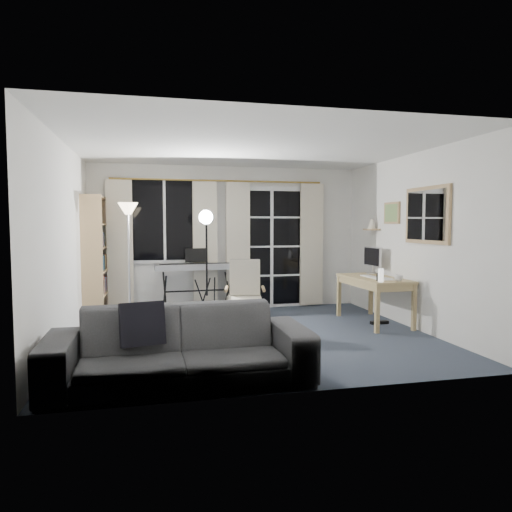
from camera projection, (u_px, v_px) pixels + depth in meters
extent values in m
cube|color=#323A4A|center=(253.00, 337.00, 5.85)|extent=(4.50, 4.00, 0.02)
cube|color=white|center=(164.00, 220.00, 7.44)|extent=(1.20, 0.06, 1.40)
cube|color=black|center=(165.00, 220.00, 7.41)|extent=(1.10, 0.02, 1.30)
cube|color=white|center=(165.00, 220.00, 7.40)|extent=(0.04, 0.03, 1.30)
cube|color=white|center=(271.00, 248.00, 7.87)|extent=(1.32, 0.06, 2.11)
cube|color=black|center=(254.00, 248.00, 7.77)|extent=(0.55, 0.02, 1.95)
cube|color=black|center=(288.00, 248.00, 7.90)|extent=(0.55, 0.02, 1.95)
cube|color=white|center=(272.00, 248.00, 7.83)|extent=(0.05, 0.04, 2.05)
cube|color=white|center=(272.00, 275.00, 7.86)|extent=(1.15, 0.03, 0.03)
cube|color=white|center=(272.00, 247.00, 7.82)|extent=(1.15, 0.03, 0.03)
cube|color=white|center=(272.00, 217.00, 7.79)|extent=(1.15, 0.03, 0.03)
cylinder|color=gold|center=(220.00, 181.00, 7.51)|extent=(3.50, 0.03, 0.03)
cube|color=beige|center=(120.00, 247.00, 7.21)|extent=(0.40, 0.07, 2.10)
cube|color=beige|center=(205.00, 246.00, 7.51)|extent=(0.40, 0.07, 2.10)
cube|color=beige|center=(238.00, 245.00, 7.63)|extent=(0.40, 0.07, 2.10)
cube|color=beige|center=(311.00, 245.00, 7.92)|extent=(0.40, 0.07, 2.10)
cube|color=tan|center=(92.00, 259.00, 6.53)|extent=(0.30, 0.03, 1.86)
cube|color=tan|center=(100.00, 255.00, 7.35)|extent=(0.30, 0.03, 1.86)
cube|color=tan|center=(87.00, 257.00, 6.91)|extent=(0.04, 0.84, 1.86)
cube|color=tan|center=(97.00, 316.00, 7.00)|extent=(0.31, 0.84, 0.02)
cube|color=tan|center=(97.00, 294.00, 6.98)|extent=(0.31, 0.84, 0.02)
cube|color=tan|center=(96.00, 271.00, 6.95)|extent=(0.31, 0.84, 0.02)
cube|color=tan|center=(96.00, 248.00, 6.93)|extent=(0.31, 0.84, 0.02)
cube|color=tan|center=(95.00, 224.00, 6.90)|extent=(0.31, 0.84, 0.02)
cube|color=tan|center=(94.00, 198.00, 6.87)|extent=(0.31, 0.84, 0.02)
cube|color=white|center=(95.00, 288.00, 6.63)|extent=(0.21, 0.06, 0.24)
cube|color=#AC4B48|center=(96.00, 289.00, 6.73)|extent=(0.21, 0.04, 0.19)
cube|color=#2C2C2C|center=(96.00, 287.00, 6.80)|extent=(0.21, 0.04, 0.21)
cube|color=#AC4B48|center=(97.00, 285.00, 6.87)|extent=(0.21, 0.04, 0.28)
cube|color=white|center=(98.00, 286.00, 6.94)|extent=(0.21, 0.05, 0.22)
cube|color=#BB4835|center=(98.00, 285.00, 7.02)|extent=(0.21, 0.04, 0.22)
cube|color=teal|center=(99.00, 284.00, 7.09)|extent=(0.21, 0.05, 0.23)
cube|color=#AC4B48|center=(100.00, 284.00, 7.17)|extent=(0.21, 0.03, 0.21)
cube|color=#BB4835|center=(100.00, 283.00, 7.24)|extent=(0.21, 0.05, 0.22)
cube|color=#2C2C2C|center=(101.00, 282.00, 7.32)|extent=(0.21, 0.03, 0.24)
cube|color=teal|center=(94.00, 263.00, 6.61)|extent=(0.21, 0.03, 0.25)
cube|color=#2C2C2C|center=(95.00, 263.00, 6.68)|extent=(0.21, 0.06, 0.25)
cube|color=#2C2C2C|center=(96.00, 264.00, 6.77)|extent=(0.21, 0.04, 0.22)
cube|color=teal|center=(96.00, 264.00, 6.84)|extent=(0.21, 0.03, 0.20)
cube|color=teal|center=(97.00, 263.00, 6.90)|extent=(0.21, 0.04, 0.22)
cube|color=#2C2C2C|center=(98.00, 261.00, 6.97)|extent=(0.21, 0.03, 0.26)
cube|color=#2C2C2C|center=(98.00, 263.00, 7.04)|extent=(0.21, 0.05, 0.20)
cube|color=gold|center=(99.00, 262.00, 7.11)|extent=(0.21, 0.04, 0.22)
cube|color=#AC4B48|center=(99.00, 261.00, 7.19)|extent=(0.21, 0.03, 0.23)
cube|color=#2C2C2C|center=(100.00, 261.00, 7.25)|extent=(0.21, 0.03, 0.22)
cube|color=#BB4835|center=(93.00, 239.00, 6.58)|extent=(0.21, 0.04, 0.26)
cube|color=#2C2C2C|center=(94.00, 241.00, 6.66)|extent=(0.21, 0.03, 0.20)
cube|color=white|center=(95.00, 238.00, 6.72)|extent=(0.21, 0.03, 0.28)
cube|color=white|center=(95.00, 239.00, 6.78)|extent=(0.21, 0.04, 0.25)
cube|color=#AC4B48|center=(96.00, 240.00, 6.85)|extent=(0.21, 0.03, 0.21)
cube|color=teal|center=(97.00, 240.00, 6.92)|extent=(0.21, 0.04, 0.21)
cylinder|color=#B2B2B7|center=(130.00, 325.00, 6.45)|extent=(0.33, 0.33, 0.03)
cylinder|color=#B2B2B7|center=(129.00, 268.00, 6.39)|extent=(0.04, 0.04, 1.60)
cone|color=#FFE5B2|center=(128.00, 209.00, 6.33)|extent=(0.35, 0.35, 0.16)
cylinder|color=black|center=(165.00, 292.00, 7.21)|extent=(0.06, 0.65, 0.59)
cylinder|color=black|center=(165.00, 292.00, 7.21)|extent=(0.06, 0.65, 0.59)
cylinder|color=black|center=(229.00, 289.00, 7.49)|extent=(0.06, 0.65, 0.59)
cylinder|color=black|center=(229.00, 289.00, 7.49)|extent=(0.06, 0.65, 0.59)
cylinder|color=black|center=(197.00, 291.00, 7.35)|extent=(1.03, 0.07, 0.02)
cube|color=silver|center=(197.00, 267.00, 7.33)|extent=(1.36, 0.41, 0.09)
cube|color=white|center=(198.00, 265.00, 7.24)|extent=(1.25, 0.20, 0.02)
cube|color=black|center=(197.00, 264.00, 7.28)|extent=(1.20, 0.14, 0.01)
cube|color=black|center=(196.00, 255.00, 7.41)|extent=(0.36, 0.09, 0.22)
cylinder|color=black|center=(214.00, 301.00, 6.76)|extent=(0.07, 0.26, 0.67)
cylinder|color=black|center=(204.00, 300.00, 6.85)|extent=(0.21, 0.18, 0.67)
cylinder|color=black|center=(203.00, 302.00, 6.65)|extent=(0.25, 0.11, 0.67)
cylinder|color=black|center=(207.00, 256.00, 6.71)|extent=(0.03, 0.03, 1.16)
cylinder|color=silver|center=(206.00, 217.00, 6.62)|extent=(0.24, 0.16, 0.22)
cylinder|color=white|center=(206.00, 217.00, 6.55)|extent=(0.19, 0.05, 0.19)
cube|color=black|center=(261.00, 332.00, 5.90)|extent=(0.30, 0.10, 0.04)
cylinder|color=black|center=(266.00, 333.00, 5.90)|extent=(0.05, 0.05, 0.05)
cube|color=black|center=(250.00, 329.00, 6.08)|extent=(0.18, 0.28, 0.04)
cylinder|color=black|center=(251.00, 329.00, 6.15)|extent=(0.05, 0.05, 0.05)
cube|color=black|center=(233.00, 330.00, 6.00)|extent=(0.23, 0.25, 0.04)
cylinder|color=black|center=(228.00, 331.00, 6.05)|extent=(0.05, 0.05, 0.05)
cube|color=black|center=(232.00, 334.00, 5.77)|extent=(0.28, 0.17, 0.04)
cylinder|color=black|center=(227.00, 337.00, 5.72)|extent=(0.05, 0.05, 0.05)
cube|color=black|center=(250.00, 336.00, 5.70)|extent=(0.08, 0.30, 0.04)
cylinder|color=black|center=(252.00, 338.00, 5.63)|extent=(0.05, 0.05, 0.05)
cylinder|color=black|center=(245.00, 316.00, 5.88)|extent=(0.06, 0.06, 0.37)
cube|color=beige|center=(245.00, 300.00, 5.86)|extent=(0.49, 0.49, 0.07)
cube|color=beige|center=(245.00, 277.00, 6.04)|extent=(0.42, 0.19, 0.48)
cube|color=black|center=(245.00, 276.00, 6.08)|extent=(0.39, 0.16, 0.44)
cylinder|color=tan|center=(226.00, 289.00, 5.86)|extent=(0.11, 0.37, 0.04)
cylinder|color=tan|center=(263.00, 289.00, 5.88)|extent=(0.11, 0.37, 0.04)
cube|color=tan|center=(374.00, 278.00, 6.60)|extent=(0.66, 1.26, 0.04)
cube|color=tan|center=(374.00, 283.00, 6.60)|extent=(0.63, 1.23, 0.09)
cube|color=tan|center=(377.00, 309.00, 5.99)|extent=(0.06, 0.06, 0.63)
cube|color=tan|center=(414.00, 307.00, 6.12)|extent=(0.06, 0.06, 0.63)
cube|color=tan|center=(339.00, 296.00, 7.12)|extent=(0.06, 0.06, 0.63)
cube|color=tan|center=(371.00, 294.00, 7.26)|extent=(0.06, 0.06, 0.63)
cube|color=silver|center=(372.00, 273.00, 7.08)|extent=(0.16, 0.11, 0.01)
cube|color=silver|center=(372.00, 266.00, 7.07)|extent=(0.04, 0.03, 0.20)
cube|color=silver|center=(373.00, 257.00, 7.06)|extent=(0.05, 0.48, 0.30)
cube|color=black|center=(372.00, 257.00, 7.06)|extent=(0.02, 0.44, 0.27)
cube|color=white|center=(370.00, 277.00, 6.62)|extent=(0.14, 0.38, 0.02)
cube|color=white|center=(377.00, 279.00, 6.35)|extent=(0.06, 0.09, 0.02)
cube|color=white|center=(382.00, 278.00, 6.47)|extent=(0.24, 0.30, 0.01)
cube|color=white|center=(387.00, 280.00, 6.29)|extent=(0.19, 0.14, 0.00)
cube|color=black|center=(379.00, 277.00, 6.15)|extent=(0.05, 0.04, 0.11)
cylinder|color=white|center=(381.00, 275.00, 6.06)|extent=(0.07, 0.07, 0.18)
cube|color=black|center=(379.00, 322.00, 6.56)|extent=(0.27, 0.08, 0.04)
imported|color=silver|center=(399.00, 277.00, 6.13)|extent=(0.11, 0.09, 0.11)
cube|color=tan|center=(427.00, 215.00, 5.89)|extent=(0.04, 0.94, 0.74)
cube|color=white|center=(426.00, 215.00, 5.88)|extent=(0.01, 0.84, 0.64)
cube|color=tan|center=(392.00, 213.00, 6.76)|extent=(0.03, 0.42, 0.32)
cube|color=#42846B|center=(391.00, 213.00, 6.76)|extent=(0.00, 0.36, 0.26)
cube|color=tan|center=(372.00, 229.00, 7.25)|extent=(0.16, 0.30, 0.02)
cone|color=beige|center=(372.00, 224.00, 7.24)|extent=(0.12, 0.12, 0.15)
imported|color=#313133|center=(181.00, 334.00, 4.08)|extent=(2.34, 0.72, 0.91)
cube|color=black|center=(142.00, 324.00, 4.11)|extent=(0.42, 0.28, 0.41)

